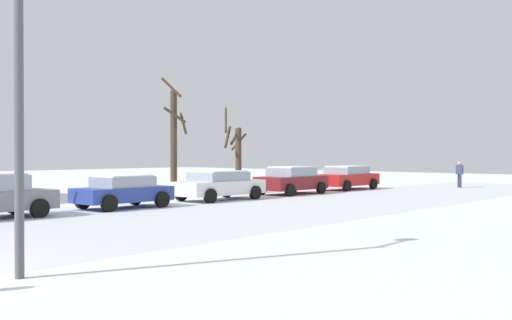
# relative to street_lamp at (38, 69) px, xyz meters

# --- Properties ---
(street_lamp) EXTENTS (1.99, 0.36, 5.94)m
(street_lamp) POSITION_rel_street_lamp_xyz_m (0.00, 0.00, 0.00)
(street_lamp) COLOR #4C4F54
(street_lamp) RESTS_ON ground
(parked_car_blue) EXTENTS (3.82, 1.99, 1.31)m
(parked_car_blue) POSITION_rel_street_lamp_xyz_m (8.67, 9.58, -2.96)
(parked_car_blue) COLOR #283D93
(parked_car_blue) RESTS_ON ground
(parked_car_white) EXTENTS (4.51, 2.13, 1.36)m
(parked_car_white) POSITION_rel_street_lamp_xyz_m (14.03, 9.64, -2.93)
(parked_car_white) COLOR white
(parked_car_white) RESTS_ON ground
(parked_car_maroon) EXTENTS (4.14, 2.12, 1.47)m
(parked_car_maroon) POSITION_rel_street_lamp_xyz_m (19.40, 9.57, -2.89)
(parked_car_maroon) COLOR maroon
(parked_car_maroon) RESTS_ON ground
(parked_car_red) EXTENTS (4.49, 2.13, 1.42)m
(parked_car_red) POSITION_rel_street_lamp_xyz_m (24.77, 9.60, -2.91)
(parked_car_red) COLOR red
(parked_car_red) RESTS_ON ground
(pedestrian_crossing) EXTENTS (0.36, 0.43, 1.65)m
(pedestrian_crossing) POSITION_rel_street_lamp_xyz_m (31.29, 5.39, -2.68)
(pedestrian_crossing) COLOR #2D334C
(pedestrian_crossing) RESTS_ON ground
(tree_far_right) EXTENTS (1.79, 1.30, 4.90)m
(tree_far_right) POSITION_rel_street_lamp_xyz_m (19.78, 13.95, -1.48)
(tree_far_right) COLOR #423326
(tree_far_right) RESTS_ON ground
(tree_far_left) EXTENTS (1.63, 1.02, 6.06)m
(tree_far_left) POSITION_rel_street_lamp_xyz_m (14.86, 13.78, -0.75)
(tree_far_left) COLOR #423326
(tree_far_left) RESTS_ON ground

